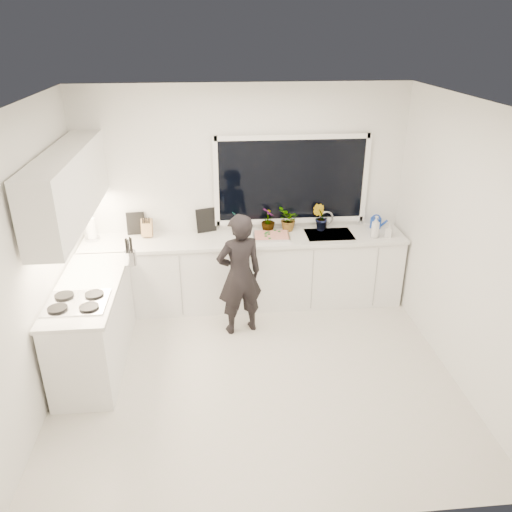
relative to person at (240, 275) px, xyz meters
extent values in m
cube|color=beige|center=(0.11, -0.82, -0.74)|extent=(4.00, 3.50, 0.02)
cube|color=white|center=(0.11, 0.94, 0.62)|extent=(4.00, 0.02, 2.70)
cube|color=white|center=(-1.90, -0.82, 0.62)|extent=(0.02, 3.50, 2.70)
cube|color=white|center=(2.12, -0.82, 0.62)|extent=(0.02, 3.50, 2.70)
cube|color=white|center=(0.11, -0.82, 1.98)|extent=(4.00, 3.50, 0.02)
cube|color=black|center=(0.71, 0.91, 0.82)|extent=(1.80, 0.02, 1.00)
cube|color=white|center=(0.11, 0.63, -0.29)|extent=(3.92, 0.58, 0.88)
cube|color=white|center=(-1.56, -0.47, -0.29)|extent=(0.58, 1.60, 0.88)
cube|color=silver|center=(0.11, 0.62, 0.17)|extent=(3.94, 0.62, 0.04)
cube|color=silver|center=(-1.56, -0.47, 0.17)|extent=(0.62, 1.60, 0.04)
cube|color=white|center=(-1.68, -0.12, 1.12)|extent=(0.34, 2.10, 0.70)
cube|color=silver|center=(1.16, 0.63, 0.14)|extent=(0.58, 0.42, 0.14)
cylinder|color=silver|center=(1.16, 0.83, 0.30)|extent=(0.03, 0.03, 0.22)
cube|color=black|center=(-1.58, -0.82, 0.21)|extent=(0.56, 0.48, 0.03)
imported|color=black|center=(0.00, 0.00, 0.00)|extent=(0.61, 0.48, 1.46)
cube|color=silver|center=(0.43, 0.60, 0.21)|extent=(0.46, 0.35, 0.03)
cube|color=#AD171E|center=(0.43, 0.60, 0.22)|extent=(0.42, 0.31, 0.01)
cylinder|color=#1238AA|center=(1.80, 0.79, 0.26)|extent=(0.18, 0.18, 0.13)
cylinder|color=white|center=(-1.74, 0.73, 0.32)|extent=(0.14, 0.14, 0.26)
cube|color=#A57B4D|center=(-1.08, 0.77, 0.30)|extent=(0.13, 0.11, 0.22)
cylinder|color=#B8B9BD|center=(-1.18, -0.02, 0.27)|extent=(0.17, 0.17, 0.16)
cube|color=black|center=(-1.23, 0.87, 0.33)|extent=(0.22, 0.04, 0.28)
cube|color=black|center=(-0.36, 0.87, 0.34)|extent=(0.24, 0.10, 0.30)
imported|color=#26662D|center=(0.02, 0.79, 0.33)|extent=(0.15, 0.18, 0.28)
imported|color=#26662D|center=(0.41, 0.79, 0.34)|extent=(0.19, 0.19, 0.31)
imported|color=#26662D|center=(0.67, 0.79, 0.34)|extent=(0.31, 0.33, 0.31)
imported|color=#26662D|center=(1.07, 0.79, 0.36)|extent=(0.23, 0.22, 0.33)
imported|color=#D8BF66|center=(1.69, 0.48, 0.33)|extent=(0.12, 0.12, 0.27)
imported|color=#D8BF66|center=(1.87, 0.48, 0.28)|extent=(0.11, 0.11, 0.18)
camera|label=1|loc=(-0.28, -5.00, 2.56)|focal=35.00mm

